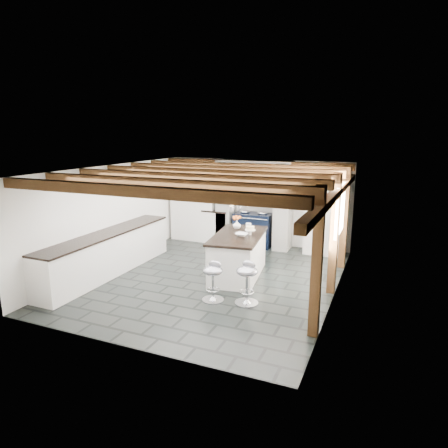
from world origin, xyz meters
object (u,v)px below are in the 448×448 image
at_px(range_cooker, 253,229).
at_px(kitchen_island, 238,255).
at_px(bar_stool_far, 213,277).
at_px(bar_stool_near, 247,278).

relative_size(range_cooker, kitchen_island, 0.51).
distance_m(kitchen_island, bar_stool_far, 1.39).
distance_m(range_cooker, bar_stool_near, 3.77).
bearing_deg(range_cooker, bar_stool_far, -82.46).
bearing_deg(bar_stool_near, range_cooker, 119.80).
distance_m(range_cooker, kitchen_island, 2.36).
bearing_deg(bar_stool_far, range_cooker, 100.18).
bearing_deg(range_cooker, bar_stool_near, -72.93).
relative_size(range_cooker, bar_stool_near, 1.27).
bearing_deg(kitchen_island, range_cooker, 93.15).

